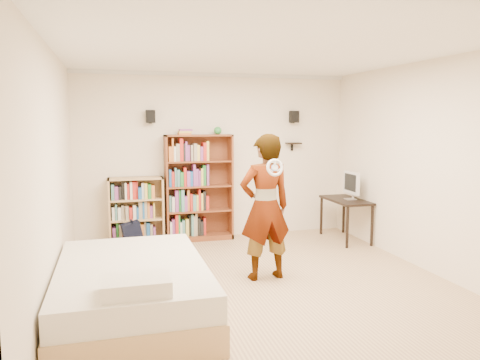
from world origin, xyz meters
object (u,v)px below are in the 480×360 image
object	(u,v)px
computer_desk	(345,219)
low_bookshelf	(136,211)
daybed	(132,283)
tall_bookshelf	(199,188)
person	(265,207)

from	to	relation	value
computer_desk	low_bookshelf	bearing A→B (deg)	168.77
computer_desk	daybed	world-z (taller)	computer_desk
tall_bookshelf	daybed	bearing A→B (deg)	-113.42
tall_bookshelf	computer_desk	distance (m)	2.44
low_bookshelf	tall_bookshelf	bearing A→B (deg)	0.02
daybed	low_bookshelf	bearing A→B (deg)	85.95
low_bookshelf	daybed	size ratio (longest dim) A/B	0.47
daybed	person	xyz separation A→B (m)	(1.63, 0.68, 0.56)
computer_desk	daybed	size ratio (longest dim) A/B	0.44
tall_bookshelf	computer_desk	xyz separation A→B (m)	(2.29, -0.65, -0.52)
low_bookshelf	computer_desk	bearing A→B (deg)	-11.23
tall_bookshelf	low_bookshelf	bearing A→B (deg)	-179.98
low_bookshelf	computer_desk	xyz separation A→B (m)	(3.29, -0.65, -0.19)
low_bookshelf	daybed	bearing A→B (deg)	-94.05
tall_bookshelf	computer_desk	size ratio (longest dim) A/B	1.73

